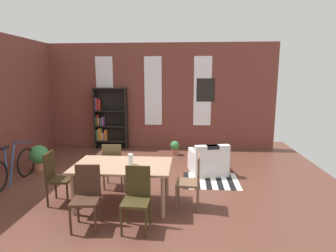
# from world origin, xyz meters

# --- Properties ---
(ground_plane) EXTENTS (8.93, 8.93, 0.00)m
(ground_plane) POSITION_xyz_m (0.00, 0.00, 0.00)
(ground_plane) COLOR brown
(back_wall_brick) EXTENTS (7.68, 0.12, 3.32)m
(back_wall_brick) POSITION_xyz_m (0.00, 3.49, 1.66)
(back_wall_brick) COLOR brown
(back_wall_brick) RESTS_ON ground
(window_pane_0) EXTENTS (0.55, 0.02, 2.16)m
(window_pane_0) POSITION_xyz_m (-1.56, 3.42, 1.82)
(window_pane_0) COLOR white
(window_pane_1) EXTENTS (0.55, 0.02, 2.16)m
(window_pane_1) POSITION_xyz_m (0.00, 3.42, 1.82)
(window_pane_1) COLOR white
(window_pane_2) EXTENTS (0.55, 0.02, 2.16)m
(window_pane_2) POSITION_xyz_m (1.56, 3.42, 1.82)
(window_pane_2) COLOR white
(dining_table) EXTENTS (1.70, 1.03, 0.76)m
(dining_table) POSITION_xyz_m (-0.03, -0.73, 0.67)
(dining_table) COLOR #9C765C
(dining_table) RESTS_ON ground
(vase_on_table) EXTENTS (0.09, 0.09, 0.19)m
(vase_on_table) POSITION_xyz_m (0.11, -0.73, 0.85)
(vase_on_table) COLOR silver
(vase_on_table) RESTS_ON dining_table
(tealight_candle_0) EXTENTS (0.04, 0.04, 0.05)m
(tealight_candle_0) POSITION_xyz_m (0.09, -0.73, 0.78)
(tealight_candle_0) COLOR silver
(tealight_candle_0) RESTS_ON dining_table
(dining_chair_head_left) EXTENTS (0.42, 0.42, 0.95)m
(dining_chair_head_left) POSITION_xyz_m (-1.25, -0.73, 0.51)
(dining_chair_head_left) COLOR #322512
(dining_chair_head_left) RESTS_ON ground
(dining_chair_head_right) EXTENTS (0.43, 0.43, 0.95)m
(dining_chair_head_right) POSITION_xyz_m (1.19, -0.73, 0.51)
(dining_chair_head_right) COLOR brown
(dining_chair_head_right) RESTS_ON ground
(dining_chair_near_left) EXTENTS (0.43, 0.43, 0.95)m
(dining_chair_near_left) POSITION_xyz_m (-0.42, -1.47, 0.51)
(dining_chair_near_left) COLOR #3E2519
(dining_chair_near_left) RESTS_ON ground
(dining_chair_near_right) EXTENTS (0.41, 0.41, 0.95)m
(dining_chair_near_right) POSITION_xyz_m (0.35, -1.47, 0.51)
(dining_chair_near_right) COLOR #372D15
(dining_chair_near_right) RESTS_ON ground
(dining_chair_far_left) EXTENTS (0.43, 0.43, 0.95)m
(dining_chair_far_left) POSITION_xyz_m (-0.41, 0.01, 0.51)
(dining_chair_far_left) COLOR brown
(dining_chair_far_left) RESTS_ON ground
(bookshelf_tall) EXTENTS (1.03, 0.32, 1.94)m
(bookshelf_tall) POSITION_xyz_m (-1.42, 3.25, 0.94)
(bookshelf_tall) COLOR black
(bookshelf_tall) RESTS_ON ground
(armchair_white) EXTENTS (0.96, 0.96, 0.75)m
(armchair_white) POSITION_xyz_m (1.61, 1.05, 0.28)
(armchair_white) COLOR white
(armchair_white) RESTS_ON ground
(bicycle_second) EXTENTS (0.44, 1.67, 0.88)m
(bicycle_second) POSITION_xyz_m (-2.64, 0.09, 0.34)
(bicycle_second) COLOR black
(bicycle_second) RESTS_ON ground
(potted_plant_by_shelf) EXTENTS (0.47, 0.47, 0.63)m
(potted_plant_by_shelf) POSITION_xyz_m (-2.53, 0.97, 0.36)
(potted_plant_by_shelf) COLOR #9E6042
(potted_plant_by_shelf) RESTS_ON ground
(potted_plant_corner) EXTENTS (0.27, 0.27, 0.42)m
(potted_plant_corner) POSITION_xyz_m (0.74, 2.56, 0.23)
(potted_plant_corner) COLOR #9E6042
(potted_plant_corner) RESTS_ON ground
(striped_rug) EXTENTS (1.22, 1.02, 0.01)m
(striped_rug) POSITION_xyz_m (1.63, 0.55, 0.00)
(striped_rug) COLOR black
(striped_rug) RESTS_ON ground
(framed_picture) EXTENTS (0.56, 0.03, 0.72)m
(framed_picture) POSITION_xyz_m (1.65, 3.42, 1.87)
(framed_picture) COLOR black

